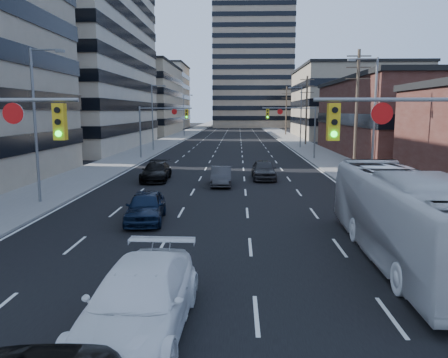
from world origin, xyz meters
The scene contains 27 objects.
road_surface centered at (0.00, 130.00, 0.01)m, with size 18.00×300.00×0.02m, color black.
sidewalk_left centered at (-11.50, 130.00, 0.07)m, with size 5.00×300.00×0.15m, color slate.
sidewalk_right centered at (11.50, 130.00, 0.07)m, with size 5.00×300.00×0.15m, color slate.
office_left_mid centered at (-27.00, 60.00, 14.00)m, with size 26.00×34.00×28.00m, color #ADA089.
office_left_far centered at (-24.00, 100.00, 8.00)m, with size 20.00×30.00×16.00m, color gray.
storefront_right_mid centered at (24.00, 50.00, 4.50)m, with size 20.00×30.00×9.00m, color #472119.
office_right_far centered at (25.00, 88.00, 7.00)m, with size 22.00×28.00×14.00m, color gray.
apartment_tower centered at (6.00, 150.00, 29.00)m, with size 26.00×26.00×58.00m, color gray.
bg_block_left centered at (-28.00, 140.00, 10.00)m, with size 24.00×24.00×20.00m, color #ADA089.
bg_block_right centered at (32.00, 130.00, 6.00)m, with size 22.00×22.00×12.00m, color gray.
signal_near_right centered at (7.45, 8.00, 4.33)m, with size 6.59×0.33×6.00m.
signal_far_left centered at (-7.68, 45.00, 4.30)m, with size 6.09×0.33×6.00m.
signal_far_right centered at (7.68, 45.00, 4.30)m, with size 6.09×0.33×6.00m.
utility_pole_block centered at (12.20, 36.00, 5.78)m, with size 2.20×0.28×11.00m.
utility_pole_midblock centered at (12.20, 66.00, 5.78)m, with size 2.20×0.28×11.00m.
utility_pole_distant centered at (12.20, 96.00, 5.78)m, with size 2.20×0.28×11.00m.
streetlight_left_near centered at (-10.34, 20.00, 5.05)m, with size 2.03×0.22×9.00m.
streetlight_left_mid centered at (-10.34, 55.00, 5.05)m, with size 2.03×0.22×9.00m.
streetlight_left_far centered at (-10.34, 90.00, 5.05)m, with size 2.03×0.22×9.00m.
streetlight_right_near centered at (10.34, 25.00, 5.05)m, with size 2.03×0.22×9.00m.
streetlight_right_far centered at (10.34, 60.00, 5.05)m, with size 2.03×0.22×9.00m.
white_van centered at (-1.12, 4.94, 0.86)m, with size 2.40×5.90×1.71m, color white.
transit_bus centered at (7.45, 10.58, 1.66)m, with size 2.79×11.93×3.32m, color silver.
sedan_blue centered at (-3.31, 16.01, 0.76)m, with size 1.79×4.45×1.52m, color black.
sedan_grey_center centered at (0.04, 26.82, 0.70)m, with size 1.47×4.22×1.39m, color #2F2E31.
sedan_black_far centered at (-5.20, 28.90, 0.73)m, with size 2.05×5.05×1.46m, color black.
sedan_grey_right centered at (3.36, 29.89, 0.79)m, with size 1.86×4.62×1.57m, color #2B2B2D.
Camera 1 is at (1.29, -5.10, 5.47)m, focal length 35.00 mm.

